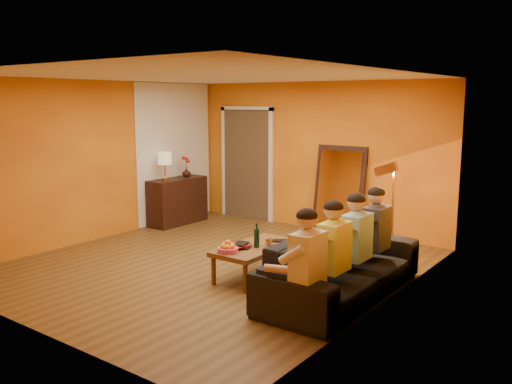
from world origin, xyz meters
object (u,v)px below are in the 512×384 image
Objects in this scene: person_far_left at (308,268)px; laptop at (282,241)px; wine_bottle at (257,235)px; vase at (186,172)px; tumbler at (269,242)px; coffee_table at (256,261)px; dog at (305,270)px; table_lamp at (165,166)px; sideboard at (178,201)px; person_mid_right at (356,245)px; mirror_frame at (339,190)px; floor_lamp at (393,219)px; sofa at (342,266)px; person_mid_left at (334,256)px; person_far_right at (376,236)px.

person_far_left reaches higher than laptop.
vase is at bearing 147.70° from wine_bottle.
vase is at bearing 150.57° from tumbler.
coffee_table is 1.00m from dog.
table_lamp reaches higher than person_far_left.
table_lamp is (0.00, -0.30, 0.68)m from sideboard.
person_far_left is 1.10m from person_mid_right.
mirror_frame reaches higher than person_far_left.
mirror_frame reaches higher than sideboard.
mirror_frame is 1.29× the size of sideboard.
wine_bottle is at bearing -145.86° from floor_lamp.
sofa is at bearing -61.47° from mirror_frame.
wine_bottle is 1.07× the size of laptop.
person_mid_left reaches higher than sideboard.
person_mid_right is 1.19m from laptop.
table_lamp is at bearing 73.11° from sofa.
laptop is at bearing -80.04° from mirror_frame.
person_mid_left reaches higher than wine_bottle.
dog is at bearing -80.58° from laptop.
tumbler is at bearing 67.62° from wine_bottle.
laptop reaches higher than coffee_table.
laptop is (0.13, 0.40, -0.14)m from wine_bottle.
coffee_table is 0.85× the size of floor_lamp.
floor_lamp is 8.42× the size of vase.
sideboard is 2.31× the size of table_lamp.
person_far_right is at bearing 56.50° from dog.
person_mid_right is (0.40, 0.49, 0.26)m from dog.
sideboard is at bearing 151.58° from coffee_table.
tumbler is (0.12, 0.12, 0.26)m from coffee_table.
wine_bottle is at bearing -32.30° from vase.
table_lamp is at bearing 155.61° from wine_bottle.
person_far_right is (0.00, 0.55, 0.00)m from person_mid_right.
sofa is 2.02× the size of person_far_right.
person_far_right is at bearing -12.11° from sideboard.
sofa is 2.02× the size of person_mid_right.
person_far_left reaches higher than sofa.
tumbler is 0.24m from laptop.
person_mid_right reaches higher than dog.
table_lamp reaches higher than dog.
sideboard is at bearing 149.37° from person_far_left.
person_mid_right reaches higher than sofa.
sideboard is (-2.79, -1.08, -0.34)m from mirror_frame.
dog is 2.44× the size of laptop.
sofa reaches higher than laptop.
coffee_table is at bearing -28.53° from sideboard.
person_mid_right reaches higher than coffee_table.
floor_lamp is at bearing -0.72° from table_lamp.
vase is (-4.37, 1.19, 0.33)m from person_far_right.
floor_lamp reaches higher than wine_bottle.
mirror_frame is at bearing 116.87° from person_mid_left.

